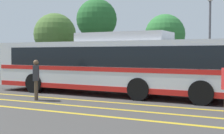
{
  "coord_description": "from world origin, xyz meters",
  "views": [
    {
      "loc": [
        7.21,
        -14.28,
        2.08
      ],
      "look_at": [
        0.54,
        -0.39,
        1.38
      ],
      "focal_mm": 50.0,
      "sensor_mm": 36.0,
      "label": 1
    }
  ],
  "objects_px": {
    "pedestrian_1": "(36,77)",
    "tree_2": "(165,34)",
    "street_lamp": "(210,22)",
    "tree_0": "(97,20)",
    "transit_bus": "(112,64)",
    "parked_car_1": "(59,73)",
    "tree_1": "(55,34)"
  },
  "relations": [
    {
      "from": "street_lamp",
      "to": "tree_1",
      "type": "xyz_separation_m",
      "value": [
        -13.75,
        2.88,
        -0.29
      ]
    },
    {
      "from": "transit_bus",
      "to": "street_lamp",
      "type": "height_order",
      "value": "street_lamp"
    },
    {
      "from": "street_lamp",
      "to": "tree_2",
      "type": "bearing_deg",
      "value": 133.22
    },
    {
      "from": "pedestrian_1",
      "to": "tree_1",
      "type": "height_order",
      "value": "tree_1"
    },
    {
      "from": "tree_1",
      "to": "pedestrian_1",
      "type": "bearing_deg",
      "value": -57.35
    },
    {
      "from": "transit_bus",
      "to": "street_lamp",
      "type": "distance_m",
      "value": 7.64
    },
    {
      "from": "parked_car_1",
      "to": "tree_0",
      "type": "height_order",
      "value": "tree_0"
    },
    {
      "from": "pedestrian_1",
      "to": "street_lamp",
      "type": "relative_size",
      "value": 0.31
    },
    {
      "from": "street_lamp",
      "to": "tree_1",
      "type": "distance_m",
      "value": 14.05
    },
    {
      "from": "transit_bus",
      "to": "tree_0",
      "type": "distance_m",
      "value": 9.26
    },
    {
      "from": "tree_0",
      "to": "tree_1",
      "type": "distance_m",
      "value": 5.58
    },
    {
      "from": "pedestrian_1",
      "to": "tree_2",
      "type": "relative_size",
      "value": 0.34
    },
    {
      "from": "street_lamp",
      "to": "tree_0",
      "type": "height_order",
      "value": "tree_0"
    },
    {
      "from": "parked_car_1",
      "to": "street_lamp",
      "type": "xyz_separation_m",
      "value": [
        9.66,
        2.37,
        3.3
      ]
    },
    {
      "from": "parked_car_1",
      "to": "pedestrian_1",
      "type": "relative_size",
      "value": 2.72
    },
    {
      "from": "transit_bus",
      "to": "tree_0",
      "type": "bearing_deg",
      "value": 35.31
    },
    {
      "from": "parked_car_1",
      "to": "tree_1",
      "type": "height_order",
      "value": "tree_1"
    },
    {
      "from": "pedestrian_1",
      "to": "tree_2",
      "type": "xyz_separation_m",
      "value": [
        1.9,
        13.58,
        2.55
      ]
    },
    {
      "from": "street_lamp",
      "to": "tree_0",
      "type": "distance_m",
      "value": 8.64
    },
    {
      "from": "street_lamp",
      "to": "tree_1",
      "type": "height_order",
      "value": "street_lamp"
    },
    {
      "from": "transit_bus",
      "to": "pedestrian_1",
      "type": "bearing_deg",
      "value": 145.07
    },
    {
      "from": "tree_1",
      "to": "tree_2",
      "type": "height_order",
      "value": "tree_1"
    },
    {
      "from": "tree_1",
      "to": "tree_2",
      "type": "bearing_deg",
      "value": 8.73
    },
    {
      "from": "transit_bus",
      "to": "street_lamp",
      "type": "xyz_separation_m",
      "value": [
        3.73,
        6.18,
        2.49
      ]
    },
    {
      "from": "tree_0",
      "to": "tree_2",
      "type": "distance_m",
      "value": 5.62
    },
    {
      "from": "tree_0",
      "to": "tree_1",
      "type": "relative_size",
      "value": 1.11
    },
    {
      "from": "transit_bus",
      "to": "tree_1",
      "type": "height_order",
      "value": "tree_1"
    },
    {
      "from": "tree_0",
      "to": "tree_2",
      "type": "height_order",
      "value": "tree_0"
    },
    {
      "from": "pedestrian_1",
      "to": "street_lamp",
      "type": "distance_m",
      "value": 11.4
    },
    {
      "from": "transit_bus",
      "to": "tree_2",
      "type": "xyz_separation_m",
      "value": [
        -0.37,
        10.55,
        2.04
      ]
    },
    {
      "from": "tree_0",
      "to": "tree_2",
      "type": "relative_size",
      "value": 1.2
    },
    {
      "from": "parked_car_1",
      "to": "tree_1",
      "type": "xyz_separation_m",
      "value": [
        -4.1,
        5.25,
        3.01
      ]
    }
  ]
}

